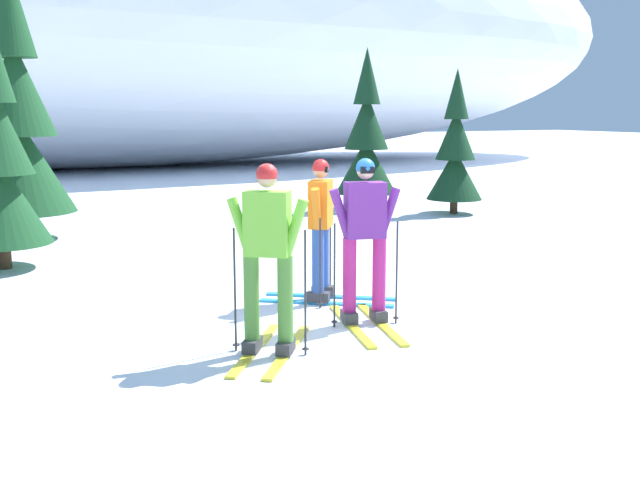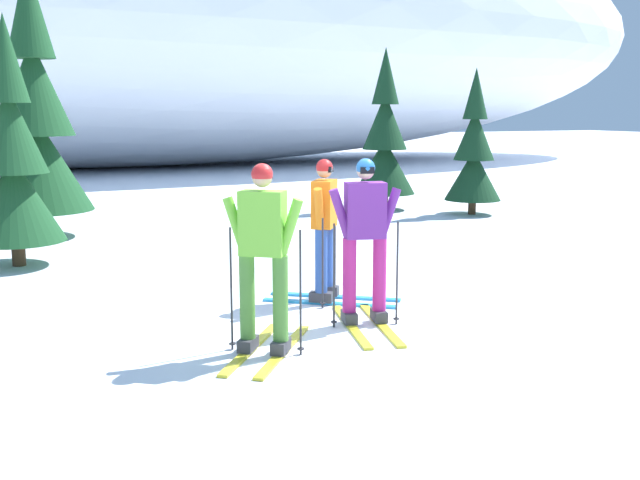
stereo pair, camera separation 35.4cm
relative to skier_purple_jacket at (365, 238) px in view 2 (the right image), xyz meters
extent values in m
plane|color=white|center=(-0.43, -0.11, -0.98)|extent=(120.00, 120.00, 0.00)
cube|color=gold|center=(0.14, -0.13, -0.96)|extent=(0.49, 1.64, 0.03)
cube|color=gold|center=(-0.19, -0.05, -0.96)|extent=(0.49, 1.64, 0.03)
cube|color=#38383D|center=(0.17, -0.03, -0.89)|extent=(0.20, 0.31, 0.12)
cube|color=#38383D|center=(-0.16, 0.05, -0.89)|extent=(0.20, 0.31, 0.12)
cylinder|color=#B7237A|center=(0.17, -0.03, -0.41)|extent=(0.15, 0.15, 0.82)
cylinder|color=#B7237A|center=(-0.16, 0.05, -0.41)|extent=(0.15, 0.15, 0.82)
cube|color=#6B2889|center=(0.00, 0.01, 0.30)|extent=(0.47, 0.33, 0.61)
cylinder|color=#6B2889|center=(0.26, -0.06, 0.26)|extent=(0.29, 0.16, 0.58)
cylinder|color=#6B2889|center=(-0.26, 0.07, 0.26)|extent=(0.29, 0.16, 0.58)
sphere|color=beige|center=(0.00, 0.01, 0.73)|extent=(0.19, 0.19, 0.19)
sphere|color=#2366B2|center=(0.00, 0.01, 0.76)|extent=(0.21, 0.21, 0.21)
cube|color=black|center=(-0.02, -0.07, 0.74)|extent=(0.15, 0.07, 0.07)
cylinder|color=#2D2D33|center=(0.33, -0.13, -0.40)|extent=(0.02, 0.02, 1.15)
cylinder|color=#2D2D33|center=(0.33, -0.13, -0.92)|extent=(0.07, 0.07, 0.01)
cylinder|color=#2D2D33|center=(-0.36, 0.03, -0.40)|extent=(0.02, 0.02, 1.15)
cylinder|color=#2D2D33|center=(-0.36, 0.03, -0.92)|extent=(0.07, 0.07, 0.01)
cube|color=#2893CC|center=(0.20, 1.21, -0.96)|extent=(1.40, 1.08, 0.03)
cube|color=#2893CC|center=(0.00, 0.94, -0.96)|extent=(1.40, 1.08, 0.03)
cube|color=#38383D|center=(0.12, 1.27, -0.89)|extent=(0.31, 0.28, 0.12)
cube|color=#38383D|center=(-0.08, 1.00, -0.89)|extent=(0.31, 0.28, 0.12)
cylinder|color=#2D519E|center=(0.12, 1.27, -0.44)|extent=(0.15, 0.15, 0.78)
cylinder|color=#2D519E|center=(-0.08, 1.00, -0.44)|extent=(0.15, 0.15, 0.78)
cube|color=orange|center=(0.02, 1.14, 0.24)|extent=(0.45, 0.49, 0.58)
cylinder|color=orange|center=(0.18, 1.35, 0.19)|extent=(0.24, 0.28, 0.58)
cylinder|color=orange|center=(-0.14, 0.92, 0.19)|extent=(0.24, 0.28, 0.58)
sphere|color=tan|center=(0.02, 1.14, 0.66)|extent=(0.19, 0.19, 0.19)
sphere|color=red|center=(0.02, 1.14, 0.69)|extent=(0.21, 0.21, 0.21)
cube|color=black|center=(0.09, 1.09, 0.67)|extent=(0.12, 0.14, 0.07)
cylinder|color=#2D2D33|center=(0.28, 1.39, -0.43)|extent=(0.02, 0.02, 1.09)
cylinder|color=#2D2D33|center=(0.28, 1.39, -0.92)|extent=(0.07, 0.07, 0.01)
cylinder|color=#2D2D33|center=(-0.14, 0.81, -0.43)|extent=(0.02, 0.02, 1.09)
cylinder|color=#2D2D33|center=(-0.14, 0.81, -0.92)|extent=(0.07, 0.07, 0.01)
cube|color=gold|center=(-1.44, -0.35, -0.96)|extent=(1.08, 1.40, 0.03)
cube|color=gold|center=(-1.17, -0.55, -0.96)|extent=(1.08, 1.40, 0.03)
cube|color=#38383D|center=(-1.50, -0.43, -0.89)|extent=(0.28, 0.31, 0.12)
cube|color=#38383D|center=(-1.23, -0.63, -0.89)|extent=(0.28, 0.31, 0.12)
cylinder|color=#4C8433|center=(-1.50, -0.43, -0.41)|extent=(0.15, 0.15, 0.84)
cylinder|color=#4C8433|center=(-1.23, -0.63, -0.41)|extent=(0.15, 0.15, 0.84)
cube|color=#75C638|center=(-1.36, -0.53, 0.32)|extent=(0.48, 0.45, 0.62)
cylinder|color=#75C638|center=(-1.57, -0.37, 0.28)|extent=(0.28, 0.24, 0.58)
cylinder|color=#75C638|center=(-1.16, -0.69, 0.28)|extent=(0.28, 0.24, 0.58)
sphere|color=tan|center=(-1.36, -0.53, 0.75)|extent=(0.19, 0.19, 0.19)
sphere|color=red|center=(-1.36, -0.53, 0.78)|extent=(0.21, 0.21, 0.21)
cube|color=black|center=(-1.32, -0.47, 0.76)|extent=(0.14, 0.12, 0.07)
cylinder|color=#2D2D33|center=(-1.61, -0.27, -0.36)|extent=(0.02, 0.02, 1.23)
cylinder|color=#2D2D33|center=(-1.61, -0.27, -0.92)|extent=(0.07, 0.07, 0.01)
cylinder|color=#2D2D33|center=(-1.05, -0.69, -0.36)|extent=(0.02, 0.02, 1.23)
cylinder|color=#2D2D33|center=(-1.05, -0.69, -0.92)|extent=(0.07, 0.07, 0.01)
cylinder|color=#47301E|center=(-3.37, 4.97, -0.72)|extent=(0.20, 0.20, 0.51)
cone|color=#194723|center=(-3.37, 4.97, 0.05)|extent=(1.45, 1.45, 1.30)
cone|color=#194723|center=(-3.37, 4.97, 1.09)|extent=(1.04, 1.04, 1.30)
cone|color=#194723|center=(-3.37, 4.97, 2.12)|extent=(0.64, 0.64, 1.30)
cylinder|color=#47301E|center=(-2.85, 7.62, -0.64)|extent=(0.27, 0.27, 0.67)
cone|color=#194723|center=(-2.85, 7.62, 0.39)|extent=(1.93, 1.93, 1.72)
cone|color=#194723|center=(-2.85, 7.62, 1.77)|extent=(1.39, 1.39, 1.72)
cone|color=#194723|center=(-2.85, 7.62, 3.15)|extent=(0.85, 0.85, 1.72)
cylinder|color=#47301E|center=(4.90, 8.55, -0.72)|extent=(0.20, 0.20, 0.51)
cone|color=#14381E|center=(4.90, 8.55, 0.06)|extent=(1.46, 1.46, 1.31)
cone|color=#14381E|center=(4.90, 8.55, 1.10)|extent=(1.05, 1.05, 1.31)
cone|color=#14381E|center=(4.90, 8.55, 2.15)|extent=(0.64, 0.64, 1.31)
cylinder|color=#47301E|center=(6.31, 6.97, -0.75)|extent=(0.18, 0.18, 0.44)
cone|color=#14381E|center=(6.31, 6.97, -0.08)|extent=(1.26, 1.26, 1.13)
cone|color=#14381E|center=(6.31, 6.97, 0.82)|extent=(0.91, 0.91, 1.13)
cone|color=#14381E|center=(6.31, 6.97, 1.73)|extent=(0.56, 0.56, 1.13)
ellipsoid|color=white|center=(1.54, 25.00, 5.02)|extent=(51.17, 17.97, 12.00)
camera|label=1|loc=(-4.04, -7.08, 1.38)|focal=42.43mm
camera|label=2|loc=(-3.72, -7.23, 1.38)|focal=42.43mm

